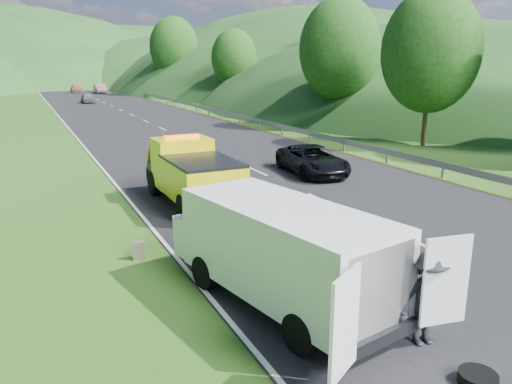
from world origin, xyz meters
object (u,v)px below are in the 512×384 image
passing_suv (312,174)px  woman (231,262)px  child (230,274)px  suitcase (139,250)px  worker (423,344)px  white_van (279,249)px  tow_truck (192,173)px

passing_suv → woman: bearing=-125.5°
child → suitcase: bearing=172.0°
worker → suitcase: worker is taller
white_van → worker: (1.74, -2.69, -1.31)m
woman → passing_suv: size_ratio=0.37×
worker → suitcase: size_ratio=3.61×
child → suitcase: (-1.88, 1.99, 0.26)m
white_van → child: size_ratio=7.80×
woman → suitcase: bearing=48.6°
woman → suitcase: woman is taller
woman → child: woman is taller
tow_truck → child: bearing=-100.6°
white_van → child: (-0.41, 1.95, -1.31)m
passing_suv → suitcase: bearing=-137.1°
suitcase → passing_suv: passing_suv is taller
white_van → worker: size_ratio=3.71×
tow_truck → white_van: 8.64m
suitcase → passing_suv: (10.03, 7.27, -0.26)m
white_van → woman: bearing=80.0°
child → passing_suv: (8.15, 9.26, 0.00)m
worker → tow_truck: bearing=100.7°
child → suitcase: size_ratio=1.72×
worker → passing_suv: 15.15m
tow_truck → woman: bearing=-98.6°
tow_truck → suitcase: bearing=-123.8°
tow_truck → passing_suv: (6.95, 2.61, -1.24)m
worker → white_van: bearing=128.8°
child → white_van: bearing=-39.6°
tow_truck → woman: size_ratio=3.25×
tow_truck → worker: 11.40m
white_van → worker: white_van is taller
child → passing_suv: passing_suv is taller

